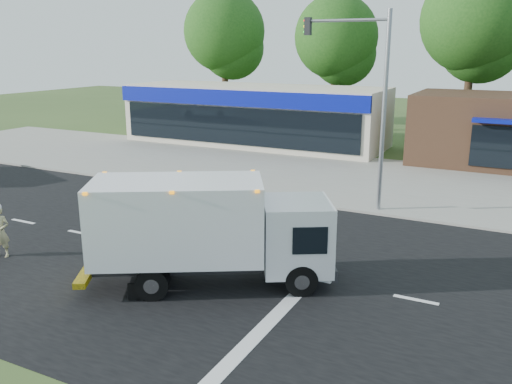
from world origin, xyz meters
TOP-DOWN VIEW (x-y plane):
  - ground at (0.00, 0.00)m, footprint 120.00×120.00m
  - road_asphalt at (0.00, 0.00)m, footprint 60.00×14.00m
  - sidewalk at (0.00, 8.20)m, footprint 60.00×2.40m
  - parking_apron at (0.00, 14.00)m, footprint 60.00×9.00m
  - lane_markings at (1.35, -1.35)m, footprint 55.20×7.00m
  - ems_box_truck at (0.42, -1.66)m, footprint 7.10×5.32m
  - emergency_worker at (-6.61, -2.85)m, footprint 0.74×0.63m
  - retail_strip_mall at (-9.00, 19.93)m, footprint 18.00×6.20m
  - brown_storefront at (7.00, 19.98)m, footprint 10.00×6.70m
  - traffic_signal_pole at (2.35, 7.60)m, footprint 3.51×0.25m
  - background_trees at (-0.85, 28.16)m, footprint 36.77×7.39m

SIDE VIEW (x-z plane):
  - ground at x=0.00m, z-range 0.00..0.00m
  - road_asphalt at x=0.00m, z-range -0.01..0.01m
  - parking_apron at x=0.00m, z-range 0.00..0.02m
  - lane_markings at x=1.35m, z-range 0.01..0.02m
  - sidewalk at x=0.00m, z-range 0.00..0.12m
  - emergency_worker at x=-6.61m, z-range -0.02..1.80m
  - ems_box_truck at x=0.42m, z-range 0.24..3.32m
  - brown_storefront at x=7.00m, z-range 0.00..4.00m
  - retail_strip_mall at x=-9.00m, z-range 0.01..4.01m
  - traffic_signal_pole at x=2.35m, z-range 0.92..8.92m
  - background_trees at x=-0.85m, z-range 1.33..13.43m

